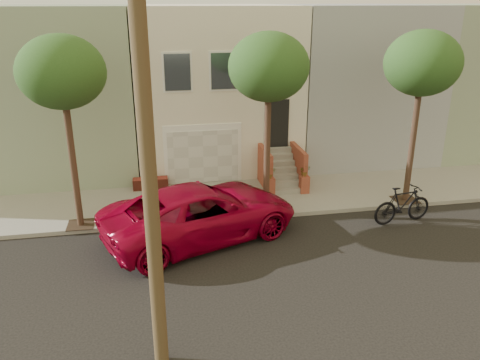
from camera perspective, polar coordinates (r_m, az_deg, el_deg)
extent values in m
plane|color=black|center=(14.23, 2.76, -10.78)|extent=(90.00, 90.00, 0.00)
cube|color=gray|center=(18.88, -0.92, -2.27)|extent=(40.00, 3.70, 0.15)
cube|color=beige|center=(23.49, -3.41, 11.33)|extent=(7.00, 8.00, 7.00)
cube|color=gray|center=(23.64, -20.26, 10.18)|extent=(6.50, 8.00, 7.00)
cube|color=gray|center=(25.25, 12.40, 11.54)|extent=(6.50, 8.00, 7.00)
cube|color=gray|center=(28.38, 24.85, 11.10)|extent=(6.50, 8.00, 7.00)
cube|color=white|center=(20.05, -4.38, 3.09)|extent=(3.20, 0.12, 2.50)
cube|color=silver|center=(20.03, -4.36, 2.76)|extent=(2.90, 0.06, 2.20)
cube|color=gray|center=(18.73, -3.64, -2.22)|extent=(3.20, 3.70, 0.02)
cube|color=maroon|center=(19.99, -10.48, -0.39)|extent=(1.40, 0.45, 0.44)
cube|color=black|center=(20.24, 4.36, 6.63)|extent=(1.00, 0.06, 2.00)
cube|color=#3F4751|center=(19.20, -7.37, 12.46)|extent=(1.00, 0.06, 1.40)
cube|color=white|center=(19.22, -7.38, 12.47)|extent=(1.15, 0.05, 1.55)
cube|color=#3F4751|center=(19.38, -1.93, 12.69)|extent=(1.00, 0.06, 1.40)
cube|color=white|center=(19.40, -1.94, 12.70)|extent=(1.15, 0.05, 1.55)
cube|color=#3F4751|center=(19.73, 3.38, 12.80)|extent=(1.00, 0.06, 1.40)
cube|color=white|center=(19.75, 3.36, 12.81)|extent=(1.15, 0.05, 1.55)
cube|color=gray|center=(19.30, 5.51, -1.29)|extent=(1.20, 0.28, 0.20)
cube|color=gray|center=(19.47, 5.31, -0.44)|extent=(1.20, 0.28, 0.20)
cube|color=gray|center=(19.66, 5.11, 0.39)|extent=(1.20, 0.28, 0.20)
cube|color=gray|center=(19.84, 4.92, 1.21)|extent=(1.20, 0.28, 0.20)
cube|color=gray|center=(20.03, 4.73, 2.01)|extent=(1.20, 0.28, 0.20)
cube|color=gray|center=(20.23, 4.54, 2.79)|extent=(1.20, 0.28, 0.20)
cube|color=gray|center=(20.43, 4.35, 3.56)|extent=(1.20, 0.28, 0.20)
cube|color=brown|center=(19.64, 2.95, 1.36)|extent=(0.18, 1.96, 1.60)
cube|color=brown|center=(20.00, 6.86, 1.59)|extent=(0.18, 1.96, 1.60)
cube|color=brown|center=(19.00, 3.54, -0.78)|extent=(0.35, 0.35, 0.70)
imported|color=#204619|center=(18.80, 3.58, 0.86)|extent=(0.40, 0.35, 0.45)
cube|color=brown|center=(19.37, 7.56, -0.50)|extent=(0.35, 0.35, 0.70)
imported|color=#204619|center=(19.17, 7.64, 1.11)|extent=(0.41, 0.35, 0.45)
cube|color=#2D2116|center=(17.49, -18.21, -5.00)|extent=(0.90, 0.90, 0.02)
cylinder|color=#362118|center=(16.74, -18.99, 1.50)|extent=(0.22, 0.22, 4.20)
ellipsoid|color=#204619|center=(16.07, -20.26, 11.83)|extent=(2.70, 2.57, 2.29)
cube|color=#2D2116|center=(17.73, 3.06, -3.58)|extent=(0.90, 0.90, 0.02)
cylinder|color=#362118|center=(16.98, 3.19, 2.88)|extent=(0.22, 0.22, 4.20)
ellipsoid|color=#204619|center=(16.32, 3.41, 13.14)|extent=(2.70, 2.57, 2.29)
cube|color=#2D2116|center=(19.68, 18.85, -2.20)|extent=(0.90, 0.90, 0.02)
cylinder|color=#362118|center=(19.01, 19.56, 3.64)|extent=(0.22, 0.22, 4.20)
ellipsoid|color=#204619|center=(18.42, 20.70, 12.74)|extent=(2.70, 2.57, 2.29)
cylinder|color=#463520|center=(8.94, -10.94, 4.69)|extent=(0.30, 0.30, 10.00)
imported|color=maroon|center=(15.78, -4.59, -3.83)|extent=(7.07, 5.07, 1.79)
imported|color=black|center=(17.81, 18.60, -2.75)|extent=(2.32, 0.96, 1.35)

